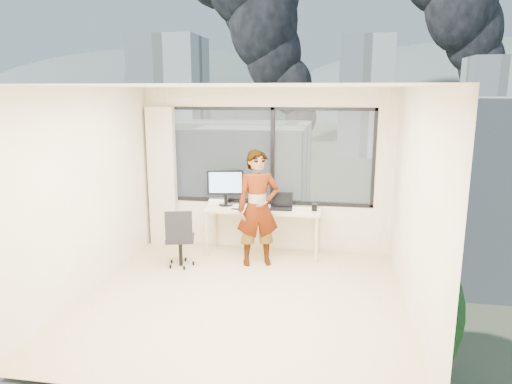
% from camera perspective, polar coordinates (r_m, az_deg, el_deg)
% --- Properties ---
extents(floor, '(4.00, 4.00, 0.01)m').
position_cam_1_polar(floor, '(6.02, -1.63, -12.79)').
color(floor, '#CEB686').
rests_on(floor, ground).
extents(ceiling, '(4.00, 4.00, 0.01)m').
position_cam_1_polar(ceiling, '(5.46, -1.80, 12.79)').
color(ceiling, white).
rests_on(ceiling, ground).
extents(wall_front, '(4.00, 0.01, 2.60)m').
position_cam_1_polar(wall_front, '(3.73, -7.80, -7.39)').
color(wall_front, '#C5B498').
rests_on(wall_front, ground).
extents(wall_left, '(0.01, 4.00, 2.60)m').
position_cam_1_polar(wall_left, '(6.30, -19.86, 0.08)').
color(wall_left, '#C5B498').
rests_on(wall_left, ground).
extents(wall_right, '(0.01, 4.00, 2.60)m').
position_cam_1_polar(wall_right, '(5.57, 18.91, -1.37)').
color(wall_right, '#C5B498').
rests_on(wall_right, ground).
extents(window_wall, '(3.30, 0.16, 1.55)m').
position_cam_1_polar(window_wall, '(7.49, 1.66, 4.39)').
color(window_wall, black).
rests_on(window_wall, ground).
extents(curtain, '(0.45, 0.14, 2.30)m').
position_cam_1_polar(curtain, '(7.88, -11.34, 1.78)').
color(curtain, beige).
rests_on(curtain, floor).
extents(desk, '(1.80, 0.60, 0.75)m').
position_cam_1_polar(desk, '(7.42, 0.86, -4.79)').
color(desk, tan).
rests_on(desk, floor).
extents(chair, '(0.56, 0.56, 0.90)m').
position_cam_1_polar(chair, '(6.99, -9.24, -5.39)').
color(chair, black).
rests_on(chair, floor).
extents(person, '(0.72, 0.59, 1.72)m').
position_cam_1_polar(person, '(6.87, 0.24, -1.99)').
color(person, '#2D2D33').
rests_on(person, floor).
extents(monitor, '(0.59, 0.22, 0.58)m').
position_cam_1_polar(monitor, '(7.46, -3.73, 0.56)').
color(monitor, black).
rests_on(monitor, desk).
extents(game_console, '(0.32, 0.28, 0.07)m').
position_cam_1_polar(game_console, '(7.65, -4.65, -1.12)').
color(game_console, white).
rests_on(game_console, desk).
extents(laptop, '(0.36, 0.38, 0.22)m').
position_cam_1_polar(laptop, '(7.24, 3.08, -1.23)').
color(laptop, black).
rests_on(laptop, desk).
extents(cellphone, '(0.13, 0.08, 0.01)m').
position_cam_1_polar(cellphone, '(7.25, -2.53, -2.07)').
color(cellphone, black).
rests_on(cellphone, desk).
extents(pen_cup, '(0.10, 0.10, 0.11)m').
position_cam_1_polar(pen_cup, '(7.20, 7.14, -1.86)').
color(pen_cup, black).
rests_on(pen_cup, desk).
extents(handbag, '(0.26, 0.15, 0.19)m').
position_cam_1_polar(handbag, '(7.49, 2.79, -0.92)').
color(handbag, '#0C4845').
rests_on(handbag, desk).
extents(exterior_ground, '(400.00, 400.00, 0.04)m').
position_cam_1_polar(exterior_ground, '(126.44, 9.10, 4.56)').
color(exterior_ground, '#515B3D').
rests_on(exterior_ground, ground).
extents(near_bldg_a, '(16.00, 12.00, 14.00)m').
position_cam_1_polar(near_bldg_a, '(37.98, -6.07, -2.39)').
color(near_bldg_a, beige).
rests_on(near_bldg_a, exterior_ground).
extents(near_bldg_b, '(14.00, 13.00, 16.00)m').
position_cam_1_polar(near_bldg_b, '(45.51, 23.34, 0.40)').
color(near_bldg_b, white).
rests_on(near_bldg_b, exterior_ground).
extents(far_tower_a, '(14.00, 14.00, 28.00)m').
position_cam_1_polar(far_tower_a, '(106.67, -10.31, 10.68)').
color(far_tower_a, silver).
rests_on(far_tower_a, exterior_ground).
extents(far_tower_b, '(13.00, 13.00, 30.00)m').
position_cam_1_polar(far_tower_b, '(125.55, 13.06, 11.22)').
color(far_tower_b, silver).
rests_on(far_tower_b, exterior_ground).
extents(far_tower_c, '(15.00, 15.00, 26.00)m').
position_cam_1_polar(far_tower_c, '(151.88, 26.86, 9.61)').
color(far_tower_c, silver).
rests_on(far_tower_c, exterior_ground).
extents(far_tower_d, '(16.00, 14.00, 22.00)m').
position_cam_1_polar(far_tower_d, '(167.02, -12.00, 10.07)').
color(far_tower_d, silver).
rests_on(far_tower_d, exterior_ground).
extents(hill_a, '(288.00, 216.00, 90.00)m').
position_cam_1_polar(hill_a, '(347.54, -10.90, 9.29)').
color(hill_a, slate).
rests_on(hill_a, exterior_ground).
extents(hill_b, '(300.00, 220.00, 96.00)m').
position_cam_1_polar(hill_b, '(340.46, 26.82, 8.16)').
color(hill_b, slate).
rests_on(hill_b, exterior_ground).
extents(tree_a, '(7.00, 7.00, 8.00)m').
position_cam_1_polar(tree_a, '(34.60, -21.07, -9.89)').
color(tree_a, '#184819').
rests_on(tree_a, exterior_ground).
extents(tree_b, '(7.60, 7.60, 9.00)m').
position_cam_1_polar(tree_b, '(26.44, 15.45, -15.35)').
color(tree_b, '#184819').
rests_on(tree_b, exterior_ground).
extents(smoke_plume_b, '(30.00, 18.00, 70.00)m').
position_cam_1_polar(smoke_plume_b, '(185.08, 28.05, 18.47)').
color(smoke_plume_b, black).
rests_on(smoke_plume_b, exterior_ground).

